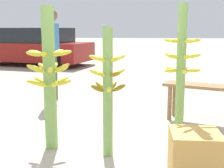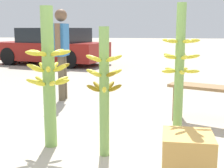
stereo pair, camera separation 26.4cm
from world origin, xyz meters
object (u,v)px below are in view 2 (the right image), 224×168
banana_stalk_right (179,75)px  banana_stalk_center (104,88)px  vendor_person (62,46)px  market_bench (211,94)px  banana_stalk_left (49,76)px  produce_crate (187,158)px  parked_car (52,47)px

banana_stalk_right → banana_stalk_center: bearing=-164.2°
banana_stalk_center → vendor_person: bearing=117.0°
banana_stalk_right → market_bench: 1.24m
banana_stalk_left → produce_crate: (1.42, -0.59, -0.58)m
vendor_person → market_bench: vendor_person is taller
parked_car → banana_stalk_right: bearing=-138.2°
banana_stalk_center → produce_crate: bearing=-28.6°
banana_stalk_left → parked_car: size_ratio=0.35×
produce_crate → vendor_person: bearing=125.4°
vendor_person → parked_car: size_ratio=0.38×
produce_crate → banana_stalk_left: bearing=157.5°
banana_stalk_right → parked_car: banana_stalk_right is taller
banana_stalk_left → market_bench: bearing=31.3°
banana_stalk_center → parked_car: 8.52m
market_bench → produce_crate: 1.77m
market_bench → banana_stalk_left: bearing=-126.1°
produce_crate → market_bench: bearing=75.9°
market_bench → banana_stalk_right: bearing=-91.8°
vendor_person → parked_car: vendor_person is taller
banana_stalk_right → market_bench: (0.49, 1.07, -0.40)m
banana_stalk_left → vendor_person: (-0.59, 2.24, 0.18)m
market_bench → parked_car: 8.00m
vendor_person → produce_crate: vendor_person is taller
banana_stalk_left → vendor_person: size_ratio=0.93×
banana_stalk_right → produce_crate: size_ratio=3.67×
banana_stalk_center → vendor_person: 2.70m
banana_stalk_left → banana_stalk_center: banana_stalk_left is taller
banana_stalk_left → banana_stalk_right: (1.36, 0.05, 0.03)m
market_bench → vendor_person: bearing=178.0°
vendor_person → banana_stalk_center: bearing=24.2°
vendor_person → parked_car: (-2.17, 5.43, -0.34)m
banana_stalk_right → market_bench: banana_stalk_right is taller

